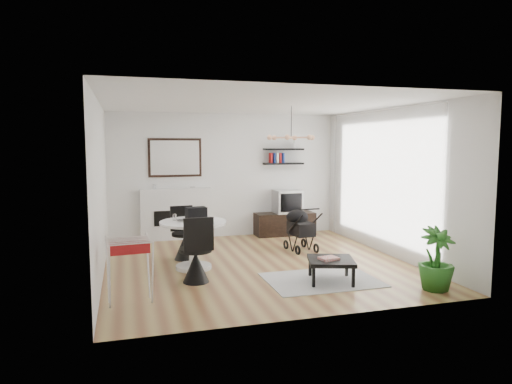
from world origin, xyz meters
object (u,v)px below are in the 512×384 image
object	(u,v)px
fireplace	(176,208)
stroller	(300,231)
potted_plant	(436,259)
tv_console	(285,224)
crt_tv	(287,201)
coffee_table	(331,261)
drying_rack	(130,270)
dining_table	(193,237)

from	to	relation	value
fireplace	stroller	world-z (taller)	fireplace
potted_plant	tv_console	bearing A→B (deg)	99.48
tv_console	crt_tv	bearing A→B (deg)	-3.25
fireplace	potted_plant	world-z (taller)	fireplace
stroller	coffee_table	size ratio (longest dim) A/B	1.06
drying_rack	stroller	bearing A→B (deg)	29.07
stroller	drying_rack	bearing A→B (deg)	-152.21
crt_tv	drying_rack	xyz separation A→B (m)	(-3.46, -3.62, -0.32)
fireplace	tv_console	world-z (taller)	fireplace
crt_tv	coffee_table	bearing A→B (deg)	-99.64
stroller	potted_plant	world-z (taller)	potted_plant
fireplace	stroller	size ratio (longest dim) A/B	2.48
fireplace	coffee_table	bearing A→B (deg)	-63.31
dining_table	stroller	size ratio (longest dim) A/B	1.24
stroller	potted_plant	bearing A→B (deg)	-77.52
tv_console	potted_plant	bearing A→B (deg)	-80.52
dining_table	drying_rack	size ratio (longest dim) A/B	1.30
coffee_table	potted_plant	bearing A→B (deg)	-30.60
drying_rack	coffee_table	xyz separation A→B (m)	(2.87, 0.10, -0.13)
crt_tv	potted_plant	size ratio (longest dim) A/B	0.66
drying_rack	stroller	world-z (taller)	stroller
tv_console	stroller	world-z (taller)	stroller
dining_table	coffee_table	size ratio (longest dim) A/B	1.31
drying_rack	stroller	size ratio (longest dim) A/B	0.95
dining_table	potted_plant	xyz separation A→B (m)	(3.10, -2.03, -0.08)
crt_tv	coffee_table	size ratio (longest dim) A/B	0.71
fireplace	crt_tv	size ratio (longest dim) A/B	3.68
crt_tv	drying_rack	bearing A→B (deg)	-133.73
stroller	tv_console	bearing A→B (deg)	75.18
tv_console	crt_tv	xyz separation A→B (m)	(0.06, -0.00, 0.51)
tv_console	potted_plant	size ratio (longest dim) A/B	1.52
tv_console	potted_plant	world-z (taller)	potted_plant
fireplace	crt_tv	bearing A→B (deg)	-3.99
crt_tv	stroller	size ratio (longest dim) A/B	0.67
drying_rack	coffee_table	world-z (taller)	drying_rack
dining_table	potted_plant	bearing A→B (deg)	-33.23
dining_table	potted_plant	distance (m)	3.70
tv_console	coffee_table	distance (m)	3.56
tv_console	crt_tv	size ratio (longest dim) A/B	2.28
fireplace	tv_console	distance (m)	2.44
dining_table	stroller	bearing A→B (deg)	19.14
crt_tv	dining_table	xyz separation A→B (m)	(-2.44, -2.23, -0.24)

